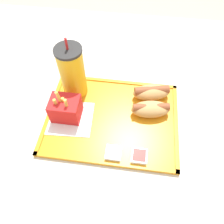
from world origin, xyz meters
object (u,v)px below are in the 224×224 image
Objects in this scene: hot_dog_far at (151,92)px; sauce_cup_mayo at (113,153)px; soda_cup at (72,72)px; fries_carton at (66,109)px; hot_dog_near at (151,109)px; sauce_cup_ketchup at (139,156)px.

hot_dog_far is 2.98× the size of sauce_cup_mayo.
hot_dog_far reaches higher than sauce_cup_mayo.
fries_carton is at bearing -91.98° from soda_cup.
hot_dog_near is at bearing -13.77° from soda_cup.
fries_carton is at bearing -170.69° from hot_dog_near.
sauce_cup_mayo is (-0.10, -0.15, -0.02)m from hot_dog_near.
fries_carton is at bearing 145.25° from sauce_cup_mayo.
fries_carton is 0.20m from sauce_cup_mayo.
fries_carton reaches higher than sauce_cup_ketchup.
fries_carton is at bearing 154.41° from sauce_cup_ketchup.
sauce_cup_mayo is at bearing -53.95° from soda_cup.
soda_cup is at bearing 126.05° from sauce_cup_mayo.
soda_cup is 0.28m from sauce_cup_mayo.
fries_carton is (-0.00, -0.10, -0.05)m from soda_cup.
sauce_cup_mayo is at bearing -179.88° from sauce_cup_ketchup.
sauce_cup_ketchup is at bearing -25.59° from fries_carton.
soda_cup is 4.85× the size of sauce_cup_ketchup.
hot_dog_near is 2.93× the size of sauce_cup_ketchup.
soda_cup is 0.26m from hot_dog_far.
hot_dog_far is 2.98× the size of sauce_cup_ketchup.
fries_carton is at bearing -156.81° from hot_dog_far.
hot_dog_near reaches higher than sauce_cup_mayo.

